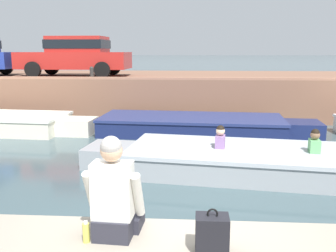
{
  "coord_description": "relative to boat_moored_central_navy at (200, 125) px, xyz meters",
  "views": [
    {
      "loc": [
        0.21,
        -3.56,
        2.56
      ],
      "look_at": [
        -0.23,
        3.33,
        1.16
      ],
      "focal_mm": 40.0,
      "sensor_mm": 36.0,
      "label": 1
    }
  ],
  "objects": [
    {
      "name": "bottle_drink",
      "position": [
        -1.2,
        -8.36,
        0.68
      ],
      "size": [
        0.06,
        0.06,
        0.2
      ],
      "color": "#CCC64C",
      "rests_on": "near_quay"
    },
    {
      "name": "car_left_inner_red",
      "position": [
        -4.84,
        3.28,
        2.13
      ],
      "size": [
        4.29,
        2.04,
        1.54
      ],
      "color": "#B2231E",
      "rests_on": "far_quay_wall"
    },
    {
      "name": "mooring_bollard_mid",
      "position": [
        -3.87,
        1.92,
        1.52
      ],
      "size": [
        0.15,
        0.15,
        0.44
      ],
      "color": "#2D2B28",
      "rests_on": "far_quay_wall"
    },
    {
      "name": "backpack_on_ledge",
      "position": [
        -0.09,
        -8.46,
        0.75
      ],
      "size": [
        0.28,
        0.24,
        0.41
      ],
      "color": "black",
      "rests_on": "near_quay"
    },
    {
      "name": "boat_moored_central_navy",
      "position": [
        0.0,
        0.0,
        0.0
      ],
      "size": [
        6.78,
        2.47,
        0.55
      ],
      "color": "navy",
      "rests_on": "ground"
    },
    {
      "name": "far_wall_coping",
      "position": [
        -0.48,
        1.79,
        1.32
      ],
      "size": [
        60.0,
        0.24,
        0.08
      ],
      "primitive_type": "cube",
      "color": "#9F6C52",
      "rests_on": "far_quay_wall"
    },
    {
      "name": "far_quay_wall",
      "position": [
        -0.48,
        4.67,
        0.5
      ],
      "size": [
        60.0,
        6.0,
        1.55
      ],
      "primitive_type": "cube",
      "color": "brown",
      "rests_on": "ground"
    },
    {
      "name": "person_seated_left",
      "position": [
        -0.97,
        -8.21,
        0.96
      ],
      "size": [
        0.55,
        0.54,
        0.96
      ],
      "color": "#282833",
      "rests_on": "near_quay"
    },
    {
      "name": "ground_plane",
      "position": [
        -0.48,
        -3.09,
        -0.27
      ],
      "size": [
        400.0,
        400.0,
        0.0
      ],
      "primitive_type": "plane",
      "color": "#3D5156"
    },
    {
      "name": "motorboat_passing",
      "position": [
        0.89,
        -3.7,
        -0.01
      ],
      "size": [
        6.72,
        2.8,
        1.01
      ],
      "color": "#93999E",
      "rests_on": "ground"
    }
  ]
}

